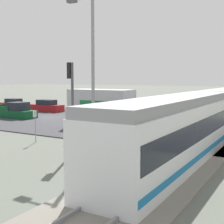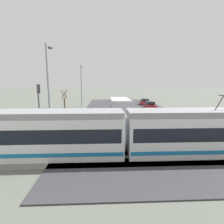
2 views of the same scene
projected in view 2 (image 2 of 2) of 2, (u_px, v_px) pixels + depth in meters
name	position (u px, v px, depth m)	size (l,w,h in m)	color
ground_plane	(129.00, 113.00, 32.73)	(320.00, 320.00, 0.00)	#60665B
road_surface	(129.00, 112.00, 32.72)	(17.15, 49.42, 0.08)	#38383D
rail_bed	(164.00, 154.00, 13.87)	(52.62, 4.40, 0.22)	gray
light_rail_tram	(125.00, 133.00, 13.44)	(30.50, 2.81, 4.60)	white
box_truck	(121.00, 114.00, 21.89)	(2.43, 10.15, 3.42)	silver
pickup_truck	(118.00, 107.00, 35.41)	(2.01, 5.53, 1.76)	#0C4723
sedan_car_0	(150.00, 106.00, 37.11)	(1.77, 4.75, 1.56)	maroon
sedan_car_1	(145.00, 102.00, 44.03)	(1.73, 4.23, 1.46)	maroon
traffic_light_pole	(39.00, 102.00, 18.85)	(0.28, 0.47, 5.42)	#47474C
street_tree	(65.00, 104.00, 29.11)	(1.05, 0.87, 4.43)	brown
street_lamp_near_crossing	(81.00, 83.00, 40.53)	(0.36, 1.95, 9.46)	gray
street_lamp_mid_block	(49.00, 85.00, 18.11)	(0.36, 1.95, 9.46)	gray
no_parking_sign	(60.00, 115.00, 23.34)	(0.32, 0.08, 2.24)	gray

